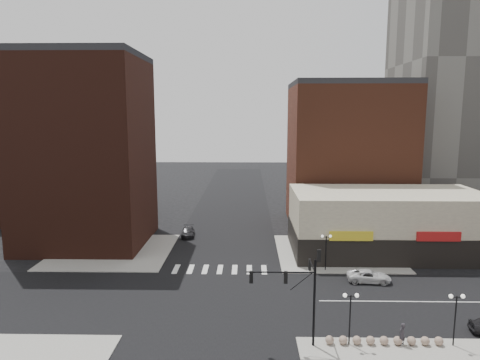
{
  "coord_description": "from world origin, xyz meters",
  "views": [
    {
      "loc": [
        3.17,
        -38.96,
        17.76
      ],
      "look_at": [
        2.29,
        4.9,
        11.0
      ],
      "focal_mm": 32.0,
      "sensor_mm": 36.0,
      "label": 1
    }
  ],
  "objects": [
    {
      "name": "traffic_signal",
      "position": [
        7.24,
        -7.83,
        4.96
      ],
      "size": [
        5.59,
        3.09,
        7.77
      ],
      "color": "black",
      "rests_on": "ground"
    },
    {
      "name": "building_nw_low",
      "position": [
        -32.0,
        34.0,
        6.0
      ],
      "size": [
        20.0,
        18.0,
        12.0
      ],
      "primitive_type": "cube",
      "color": "#3B1B13",
      "rests_on": "ground"
    },
    {
      "name": "road_ns",
      "position": [
        0.0,
        0.0,
        0.01
      ],
      "size": [
        14.0,
        200.0,
        0.02
      ],
      "primitive_type": "cube",
      "color": "black",
      "rests_on": "ground"
    },
    {
      "name": "street_lamp_se_a",
      "position": [
        11.0,
        -8.0,
        3.29
      ],
      "size": [
        1.22,
        0.32,
        4.16
      ],
      "color": "black",
      "rests_on": "sidewalk_se"
    },
    {
      "name": "white_suv",
      "position": [
        16.09,
        4.84,
        0.64
      ],
      "size": [
        4.75,
        2.5,
        1.27
      ],
      "primitive_type": "imported",
      "rotation": [
        0.0,
        0.0,
        1.48
      ],
      "color": "silver",
      "rests_on": "ground"
    },
    {
      "name": "street_lamp_ne",
      "position": [
        12.0,
        8.0,
        3.29
      ],
      "size": [
        1.22,
        0.32,
        4.16
      ],
      "color": "black",
      "rests_on": "sidewalk_ne"
    },
    {
      "name": "dark_sedan_north",
      "position": [
        -5.7,
        21.68,
        0.64
      ],
      "size": [
        2.16,
        4.55,
        1.28
      ],
      "primitive_type": "imported",
      "rotation": [
        0.0,
        0.0,
        0.08
      ],
      "color": "black",
      "rests_on": "ground"
    },
    {
      "name": "street_lamp_se_b",
      "position": [
        19.0,
        -8.0,
        3.29
      ],
      "size": [
        1.22,
        0.32,
        4.16
      ],
      "color": "black",
      "rests_on": "sidewalk_se"
    },
    {
      "name": "building_nw",
      "position": [
        -19.0,
        18.5,
        12.5
      ],
      "size": [
        16.0,
        15.0,
        25.0
      ],
      "primitive_type": "cube",
      "color": "#3B1B13",
      "rests_on": "ground"
    },
    {
      "name": "building_ne_row",
      "position": [
        21.0,
        15.0,
        3.3
      ],
      "size": [
        24.2,
        12.2,
        8.0
      ],
      "color": "beige",
      "rests_on": "ground"
    },
    {
      "name": "building_ne_midrise",
      "position": [
        19.0,
        29.5,
        11.0
      ],
      "size": [
        18.0,
        15.0,
        22.0
      ],
      "primitive_type": "cube",
      "color": "brown",
      "rests_on": "ground"
    },
    {
      "name": "pedestrian",
      "position": [
        15.03,
        -8.0,
        1.02
      ],
      "size": [
        0.78,
        0.73,
        1.79
      ],
      "primitive_type": "imported",
      "rotation": [
        0.0,
        0.0,
        3.79
      ],
      "color": "#29262C",
      "rests_on": "sidewalk_se"
    },
    {
      "name": "sidewalk_ne",
      "position": [
        14.5,
        14.5,
        0.06
      ],
      "size": [
        15.0,
        15.0,
        0.12
      ],
      "primitive_type": "cube",
      "color": "gray",
      "rests_on": "ground"
    },
    {
      "name": "sidewalk_nw",
      "position": [
        -14.5,
        14.5,
        0.06
      ],
      "size": [
        15.0,
        15.0,
        0.12
      ],
      "primitive_type": "cube",
      "color": "gray",
      "rests_on": "ground"
    },
    {
      "name": "ground",
      "position": [
        0.0,
        0.0,
        0.0
      ],
      "size": [
        240.0,
        240.0,
        0.0
      ],
      "primitive_type": "plane",
      "color": "black",
      "rests_on": "ground"
    },
    {
      "name": "road_ew",
      "position": [
        0.0,
        0.0,
        0.01
      ],
      "size": [
        200.0,
        14.0,
        0.02
      ],
      "primitive_type": "cube",
      "color": "black",
      "rests_on": "ground"
    },
    {
      "name": "bollard_row",
      "position": [
        13.7,
        -8.0,
        0.45
      ],
      "size": [
        9.07,
        0.67,
        0.67
      ],
      "color": "gray",
      "rests_on": "sidewalk_se"
    }
  ]
}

